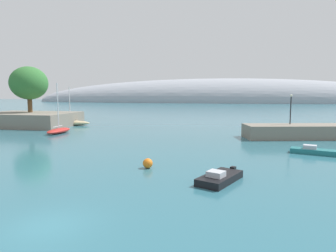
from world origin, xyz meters
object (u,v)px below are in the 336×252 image
object	(u,v)px
sailboat_sand_mid_mooring	(70,123)
motorboat_teal_alongside_breakwater	(318,151)
tree_clump_shore	(29,83)
sailboat_red_near_shore	(59,130)
motorboat_black_foreground	(220,178)
harbor_lamp_post	(291,106)
mooring_buoy_orange	(148,163)

from	to	relation	value
sailboat_sand_mid_mooring	motorboat_teal_alongside_breakwater	distance (m)	45.98
tree_clump_shore	sailboat_red_near_shore	distance (m)	17.74
sailboat_sand_mid_mooring	motorboat_black_foreground	world-z (taller)	sailboat_sand_mid_mooring
harbor_lamp_post	sailboat_sand_mid_mooring	bearing A→B (deg)	167.79
motorboat_teal_alongside_breakwater	harbor_lamp_post	xyz separation A→B (m)	(-0.46, 12.51, 4.33)
mooring_buoy_orange	motorboat_teal_alongside_breakwater	bearing A→B (deg)	29.84
tree_clump_shore	sailboat_red_near_shore	size ratio (longest dim) A/B	1.13
motorboat_teal_alongside_breakwater	mooring_buoy_orange	xyz separation A→B (m)	(-16.14, -9.26, 0.12)
sailboat_red_near_shore	motorboat_black_foreground	bearing A→B (deg)	-129.80
tree_clump_shore	motorboat_black_foreground	world-z (taller)	tree_clump_shore
tree_clump_shore	sailboat_red_near_shore	world-z (taller)	tree_clump_shore
sailboat_red_near_shore	harbor_lamp_post	distance (m)	36.24
mooring_buoy_orange	tree_clump_shore	bearing A→B (deg)	138.32
tree_clump_shore	mooring_buoy_orange	bearing A→B (deg)	-41.68
sailboat_sand_mid_mooring	motorboat_black_foreground	bearing A→B (deg)	-51.23
mooring_buoy_orange	motorboat_black_foreground	bearing A→B (deg)	-24.22
sailboat_red_near_shore	motorboat_black_foreground	distance (m)	34.33
motorboat_black_foreground	harbor_lamp_post	size ratio (longest dim) A/B	1.09
sailboat_sand_mid_mooring	motorboat_teal_alongside_breakwater	size ratio (longest dim) A/B	1.40
motorboat_teal_alongside_breakwater	sailboat_sand_mid_mooring	bearing A→B (deg)	-10.13
motorboat_black_foreground	harbor_lamp_post	xyz separation A→B (m)	(9.48, 24.56, 4.33)
motorboat_black_foreground	harbor_lamp_post	bearing A→B (deg)	-176.97
sailboat_sand_mid_mooring	harbor_lamp_post	world-z (taller)	sailboat_sand_mid_mooring
sailboat_red_near_shore	mooring_buoy_orange	size ratio (longest dim) A/B	9.45
sailboat_sand_mid_mooring	sailboat_red_near_shore	bearing A→B (deg)	-72.84
sailboat_red_near_shore	mooring_buoy_orange	bearing A→B (deg)	-133.53
tree_clump_shore	motorboat_teal_alongside_breakwater	world-z (taller)	tree_clump_shore
sailboat_sand_mid_mooring	harbor_lamp_post	size ratio (longest dim) A/B	1.89
tree_clump_shore	motorboat_teal_alongside_breakwater	distance (m)	53.20
mooring_buoy_orange	harbor_lamp_post	distance (m)	27.16
motorboat_black_foreground	harbor_lamp_post	world-z (taller)	harbor_lamp_post
sailboat_sand_mid_mooring	mooring_buoy_orange	size ratio (longest dim) A/B	9.64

